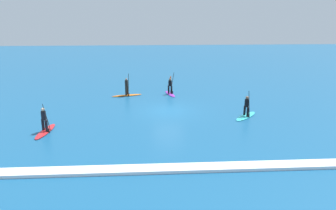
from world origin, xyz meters
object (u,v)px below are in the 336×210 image
surfer_on_teal_board (246,111)px  surfer_on_purple_board (170,89)px  surfer_on_red_board (45,126)px  surfer_on_orange_board (127,92)px  marker_buoy (171,83)px

surfer_on_teal_board → surfer_on_purple_board: bearing=-102.1°
surfer_on_red_board → surfer_on_orange_board: surfer_on_orange_board is taller
surfer_on_purple_board → surfer_on_orange_board: (-4.45, -0.41, -0.09)m
surfer_on_purple_board → marker_buoy: size_ratio=2.63×
surfer_on_red_board → surfer_on_teal_board: (15.20, 2.57, 0.01)m
surfer_on_red_board → surfer_on_teal_board: size_ratio=1.14×
surfer_on_red_board → surfer_on_teal_board: bearing=105.3°
surfer_on_purple_board → surfer_on_teal_board: (5.65, -7.84, -0.11)m
surfer_on_orange_board → surfer_on_purple_board: bearing=-9.1°
surfer_on_purple_board → surfer_on_orange_board: bearing=81.3°
surfer_on_purple_board → surfer_on_teal_board: size_ratio=1.02×
surfer_on_teal_board → surfer_on_orange_board: 12.54m
surfer_on_teal_board → marker_buoy: surfer_on_teal_board is taller
surfer_on_purple_board → marker_buoy: surfer_on_purple_board is taller
surfer_on_red_board → marker_buoy: 18.11m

